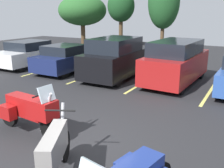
# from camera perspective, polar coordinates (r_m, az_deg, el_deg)

# --- Properties ---
(ground) EXTENTS (44.00, 44.00, 0.10)m
(ground) POSITION_cam_1_polar(r_m,az_deg,el_deg) (6.46, -9.27, -14.10)
(ground) COLOR #262628
(motorcycle_touring) EXTENTS (2.32, 0.93, 1.44)m
(motorcycle_touring) POSITION_cam_1_polar(r_m,az_deg,el_deg) (7.04, -17.82, -5.52)
(motorcycle_touring) COLOR black
(motorcycle_touring) RESTS_ON ground
(motorcycle_third) EXTENTS (1.19, 2.12, 1.30)m
(motorcycle_third) POSITION_cam_1_polar(r_m,az_deg,el_deg) (4.99, -12.74, -14.94)
(motorcycle_third) COLOR black
(motorcycle_third) RESTS_ON ground
(parking_stripes) EXTENTS (17.62, 4.76, 0.01)m
(parking_stripes) POSITION_cam_1_polar(r_m,az_deg,el_deg) (12.29, 7.74, 0.79)
(parking_stripes) COLOR #EAE066
(parking_stripes) RESTS_ON ground
(car_white) EXTENTS (1.96, 4.43, 1.49)m
(car_white) POSITION_cam_1_polar(r_m,az_deg,el_deg) (16.29, -17.77, 6.47)
(car_white) COLOR white
(car_white) RESTS_ON ground
(car_navy) EXTENTS (1.90, 4.26, 1.46)m
(car_navy) POSITION_cam_1_polar(r_m,az_deg,el_deg) (14.24, -9.73, 5.68)
(car_navy) COLOR navy
(car_navy) RESTS_ON ground
(car_black) EXTENTS (1.97, 4.31, 1.96)m
(car_black) POSITION_cam_1_polar(r_m,az_deg,el_deg) (12.56, 0.84, 5.73)
(car_black) COLOR black
(car_black) RESTS_ON ground
(car_red) EXTENTS (2.04, 4.56, 1.94)m
(car_red) POSITION_cam_1_polar(r_m,az_deg,el_deg) (11.91, 14.03, 4.75)
(car_red) COLOR maroon
(car_red) RESTS_ON ground
(tree_center_left) EXTENTS (4.63, 4.63, 4.73)m
(tree_center_left) POSITION_cam_1_polar(r_m,az_deg,el_deg) (25.85, -6.59, 15.93)
(tree_center_left) COLOR #4C3823
(tree_center_left) RESTS_ON ground
(tree_far_right) EXTENTS (2.43, 2.43, 5.05)m
(tree_far_right) POSITION_cam_1_polar(r_m,az_deg,el_deg) (23.92, 2.02, 16.85)
(tree_far_right) COLOR #4C3823
(tree_far_right) RESTS_ON ground
(tree_rear) EXTENTS (2.71, 2.71, 6.19)m
(tree_rear) POSITION_cam_1_polar(r_m,az_deg,el_deg) (23.45, 11.46, 17.36)
(tree_rear) COLOR #4C3823
(tree_rear) RESTS_ON ground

